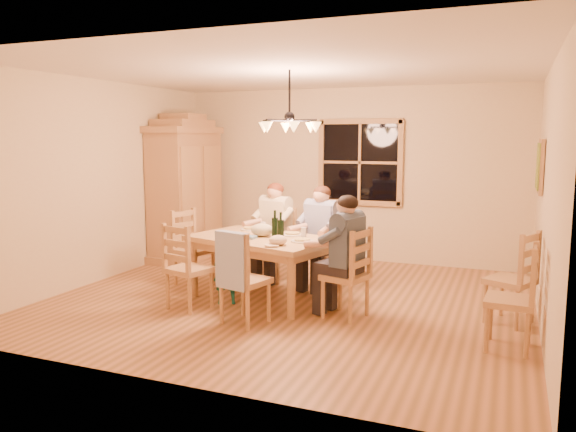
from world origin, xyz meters
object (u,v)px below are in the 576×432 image
at_px(chair_far_left, 275,258).
at_px(chair_end_left, 194,262).
at_px(armoire, 186,193).
at_px(dining_table, 262,245).
at_px(chair_near_right, 245,295).
at_px(child, 227,268).
at_px(wine_bottle_a, 275,224).
at_px(wine_bottle_b, 281,226).
at_px(chair_near_left, 189,282).
at_px(chandelier, 289,125).
at_px(adult_slate_man, 346,241).
at_px(chair_spare_back, 509,295).
at_px(adult_woman, 275,219).
at_px(chair_spare_front, 509,317).
at_px(chair_end_right, 345,290).
at_px(chair_far_right, 321,266).
at_px(adult_plaid_man, 321,225).

xyz_separation_m(chair_far_left, chair_end_left, (-0.92, -0.57, 0.00)).
xyz_separation_m(armoire, dining_table, (2.10, -1.68, -0.40)).
height_order(chair_near_right, child, chair_near_right).
xyz_separation_m(wine_bottle_a, wine_bottle_b, (0.13, -0.13, 0.00)).
distance_m(dining_table, chair_near_left, 0.96).
bearing_deg(chandelier, adult_slate_man, -25.13).
relative_size(dining_table, wine_bottle_a, 5.70).
height_order(chandelier, child, chandelier).
height_order(chandelier, chair_spare_back, chandelier).
height_order(armoire, adult_woman, armoire).
distance_m(chair_spare_front, chair_spare_back, 0.78).
relative_size(wine_bottle_b, child, 0.39).
distance_m(chandelier, chair_far_left, 2.01).
bearing_deg(chair_end_left, chair_end_right, 90.00).
height_order(chair_near_right, chair_end_left, same).
xyz_separation_m(wine_bottle_a, child, (-0.48, -0.32, -0.50)).
bearing_deg(chair_far_left, chair_near_left, 90.00).
distance_m(wine_bottle_b, chair_spare_front, 2.59).
distance_m(chair_end_right, wine_bottle_a, 1.17).
relative_size(chair_end_right, child, 1.16).
bearing_deg(dining_table, chandelier, 13.44).
relative_size(chair_far_right, chair_end_left, 1.00).
relative_size(chair_near_left, chair_spare_front, 1.00).
bearing_deg(chair_end_left, wine_bottle_b, 87.75).
distance_m(chair_far_right, chair_near_left, 1.75).
distance_m(chair_end_left, wine_bottle_b, 1.62).
distance_m(dining_table, adult_slate_man, 1.18).
distance_m(chair_near_right, child, 0.76).
relative_size(chair_near_right, chair_spare_back, 1.00).
bearing_deg(armoire, chandelier, -33.46).
xyz_separation_m(chair_end_right, chair_spare_front, (1.65, -0.33, 0.00)).
distance_m(chair_end_right, adult_woman, 1.85).
bearing_deg(wine_bottle_a, adult_plaid_man, 63.57).
bearing_deg(chair_end_right, dining_table, 90.00).
height_order(wine_bottle_a, child, wine_bottle_a).
bearing_deg(chandelier, chair_far_right, 72.33).
relative_size(chair_far_left, adult_woman, 1.13).
bearing_deg(chair_far_right, adult_woman, 0.00).
height_order(dining_table, chair_spare_front, chair_spare_front).
bearing_deg(chair_spare_front, dining_table, 80.54).
bearing_deg(chair_far_left, chair_spare_front, 168.07).
bearing_deg(child, adult_woman, 58.54).
bearing_deg(armoire, adult_slate_man, -31.52).
relative_size(armoire, chair_far_right, 2.32).
bearing_deg(chair_end_right, chair_near_left, 116.57).
distance_m(chair_end_left, chair_spare_front, 4.01).
distance_m(chair_end_right, chair_spare_back, 1.71).
height_order(chair_end_left, wine_bottle_b, wine_bottle_b).
height_order(chair_near_right, adult_woman, adult_woman).
height_order(adult_plaid_man, chair_spare_front, adult_plaid_man).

